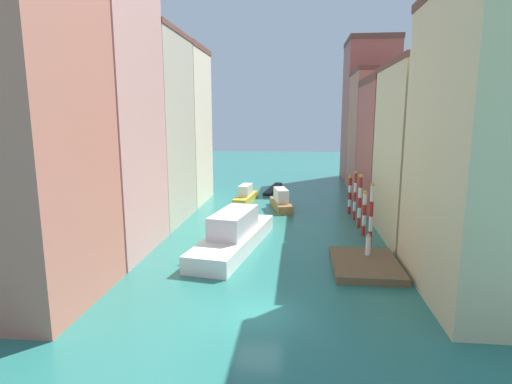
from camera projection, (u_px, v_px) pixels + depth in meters
ground_plane at (280, 210)px, 45.44m from camera, size 154.00×154.00×0.00m
building_left_0 at (15, 125)px, 21.52m from camera, size 7.63×8.41×19.64m
building_left_1 at (96, 113)px, 30.09m from camera, size 7.63×9.17×21.03m
building_left_2 at (145, 129)px, 39.60m from camera, size 7.63×9.89×18.18m
building_left_3 at (174, 126)px, 48.81m from camera, size 7.63×8.89×18.23m
building_right_0 at (501, 145)px, 22.28m from camera, size 7.63×11.23×17.37m
building_right_1 at (431, 152)px, 33.87m from camera, size 7.63×11.26×14.68m
building_right_2 at (398, 144)px, 45.35m from camera, size 7.63×11.77×14.49m
building_right_3 at (379, 132)px, 55.88m from camera, size 7.63×10.04×16.40m
building_right_4 at (369, 111)px, 64.90m from camera, size 7.63×9.48×22.02m
waterfront_dock at (365, 265)px, 28.01m from camera, size 4.44×6.20×0.51m
person_on_dock at (368, 245)px, 29.08m from camera, size 0.36×0.36×1.58m
mooring_pole_0 at (371, 214)px, 32.45m from camera, size 0.33×0.33×5.15m
mooring_pole_1 at (364, 213)px, 35.33m from camera, size 0.37×0.37×4.03m
mooring_pole_2 at (360, 200)px, 37.87m from camera, size 0.36×0.36×5.06m
mooring_pole_3 at (355, 195)px, 40.66m from camera, size 0.29×0.29×4.98m
mooring_pole_4 at (350, 194)px, 43.45m from camera, size 0.38×0.38×4.19m
vaporetto_white at (234, 234)px, 32.20m from camera, size 5.35×13.05×2.99m
gondola_black at (273, 189)px, 57.78m from camera, size 2.18×9.30×0.35m
motorboat_0 at (246, 196)px, 49.75m from camera, size 2.34×6.71×2.11m
motorboat_1 at (281, 201)px, 45.87m from camera, size 2.96×6.16×2.31m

